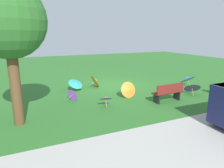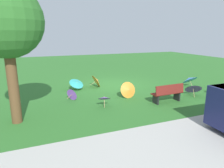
# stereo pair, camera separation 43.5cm
# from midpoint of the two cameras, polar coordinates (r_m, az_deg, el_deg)

# --- Properties ---
(ground) EXTENTS (40.00, 40.00, 0.00)m
(ground) POSITION_cam_midpoint_polar(r_m,az_deg,el_deg) (13.28, 1.68, -0.23)
(ground) COLOR #2D6B28
(road_strip) EXTENTS (40.00, 4.07, 0.01)m
(road_strip) POSITION_cam_midpoint_polar(r_m,az_deg,el_deg) (7.14, 29.72, -14.83)
(road_strip) COLOR #B2AFA8
(road_strip) RESTS_ON ground
(park_bench) EXTENTS (1.62, 0.55, 0.90)m
(park_bench) POSITION_cam_midpoint_polar(r_m,az_deg,el_deg) (10.19, 16.52, -2.44)
(park_bench) COLOR maroon
(park_bench) RESTS_ON ground
(shade_tree) EXTENTS (2.52, 2.52, 4.90)m
(shade_tree) POSITION_cam_midpoint_polar(r_m,az_deg,el_deg) (7.83, -26.13, 15.21)
(shade_tree) COLOR brown
(shade_tree) RESTS_ON ground
(parasol_purple_0) EXTENTS (0.64, 0.63, 0.61)m
(parasol_purple_0) POSITION_cam_midpoint_polar(r_m,az_deg,el_deg) (10.30, -9.76, -2.82)
(parasol_purple_0) COLOR tan
(parasol_purple_0) RESTS_ON ground
(parasol_orange_0) EXTENTS (0.87, 0.76, 0.85)m
(parasol_orange_0) POSITION_cam_midpoint_polar(r_m,az_deg,el_deg) (10.53, 5.84, -1.65)
(parasol_orange_0) COLOR tan
(parasol_orange_0) RESTS_ON ground
(parasol_purple_1) EXTENTS (0.71, 0.70, 0.56)m
(parasol_purple_1) POSITION_cam_midpoint_polar(r_m,az_deg,el_deg) (9.27, -0.83, -3.91)
(parasol_purple_1) COLOR tan
(parasol_purple_1) RESTS_ON ground
(parasol_teal_0) EXTENTS (1.08, 1.05, 0.71)m
(parasol_teal_0) POSITION_cam_midpoint_polar(r_m,az_deg,el_deg) (12.09, -8.84, 0.31)
(parasol_teal_0) COLOR tan
(parasol_teal_0) RESTS_ON ground
(parasol_orange_1) EXTENTS (0.72, 0.86, 0.80)m
(parasol_orange_1) POSITION_cam_midpoint_polar(r_m,az_deg,el_deg) (12.72, -3.27, 0.97)
(parasol_orange_1) COLOR tan
(parasol_orange_1) RESTS_ON ground
(parasol_blue_0) EXTENTS (1.09, 1.04, 0.82)m
(parasol_blue_0) POSITION_cam_midpoint_polar(r_m,az_deg,el_deg) (13.63, 21.64, 1.29)
(parasol_blue_0) COLOR tan
(parasol_blue_0) RESTS_ON ground
(parasol_purple_2) EXTENTS (1.13, 1.09, 0.77)m
(parasol_purple_2) POSITION_cam_midpoint_polar(r_m,az_deg,el_deg) (11.81, 22.71, -0.96)
(parasol_purple_2) COLOR tan
(parasol_purple_2) RESTS_ON ground
(parasol_red_0) EXTENTS (0.69, 0.73, 0.50)m
(parasol_red_0) POSITION_cam_midpoint_polar(r_m,az_deg,el_deg) (12.67, 27.94, -1.24)
(parasol_red_0) COLOR tan
(parasol_red_0) RESTS_ON ground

